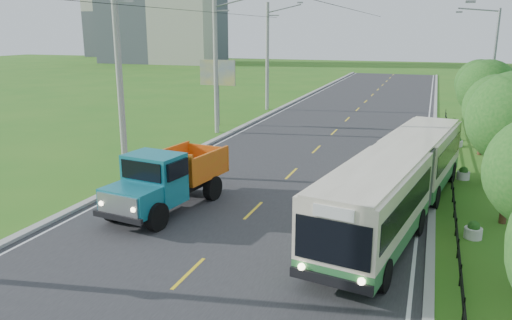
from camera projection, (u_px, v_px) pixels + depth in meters
The scene contains 22 objects.
ground at pixel (189, 274), 15.68m from camera, with size 240.00×240.00×0.00m, color #2A6A19.
road at pixel (323, 143), 33.93m from camera, with size 14.00×120.00×0.02m, color #28282B.
curb_left at pixel (225, 135), 36.24m from camera, with size 0.40×120.00×0.15m, color #9E9E99.
curb_right at pixel (434, 151), 31.61m from camera, with size 0.30×120.00×0.10m, color #9E9E99.
edge_line_left at pixel (232, 136), 36.07m from camera, with size 0.12×120.00×0.00m, color silver.
edge_line_right at pixel (426, 150), 31.78m from camera, with size 0.12×120.00×0.00m, color silver.
centre_dash at pixel (189, 273), 15.67m from camera, with size 0.12×2.20×0.00m, color yellow.
railing_right at pixel (451, 173), 25.79m from camera, with size 0.04×40.00×0.60m, color black.
pole_near at pixel (120, 78), 25.29m from camera, with size 3.51×0.32×10.00m.
pole_mid at pixel (216, 64), 36.24m from camera, with size 3.51×0.32×10.00m.
pole_far at pixel (268, 56), 47.19m from camera, with size 3.51×0.32×10.00m.
tree_fourth at pixel (498, 111), 24.50m from camera, with size 3.24×3.31×5.40m.
tree_fifth at pixel (487, 92), 29.91m from camera, with size 3.48×3.52×5.80m.
tree_back at pixel (479, 85), 35.43m from camera, with size 3.30×3.36×5.50m.
streetlight_far at pixel (491, 66), 36.56m from camera, with size 3.02×0.20×9.07m.
planter_near at pixel (473, 231), 18.30m from camera, with size 0.64×0.64×0.67m.
planter_mid at pixel (463, 174), 25.60m from camera, with size 0.64×0.64×0.67m.
planter_far at pixel (458, 142), 32.90m from camera, with size 0.64×0.64×0.67m.
billboard_left at pixel (218, 77), 39.68m from camera, with size 3.00×0.20×5.20m.
apartment_far at pixel (130, 12), 147.78m from camera, with size 24.00×14.00×26.00m, color #B7B2A3.
bus at pixel (400, 176), 19.95m from camera, with size 4.97×15.34×2.93m.
dump_truck at pixel (168, 176), 21.03m from camera, with size 3.13×6.46×2.61m.
Camera 1 is at (6.76, -12.76, 7.39)m, focal length 35.00 mm.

